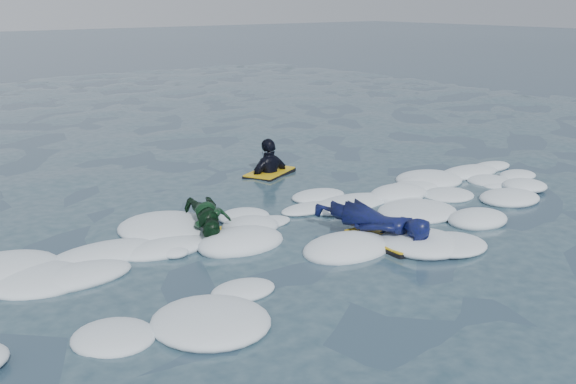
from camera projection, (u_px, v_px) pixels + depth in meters
name	position (u px, v px, depth m)	size (l,w,h in m)	color
ground	(324.00, 264.00, 8.22)	(120.00, 120.00, 0.00)	#18273B
foam_band	(270.00, 240.00, 9.00)	(12.00, 3.10, 0.30)	white
prone_woman_unit	(376.00, 222.00, 9.01)	(0.81, 1.69, 0.42)	black
prone_child_unit	(210.00, 220.00, 9.11)	(0.98, 1.25, 0.44)	black
waiting_rider_unit	(270.00, 181.00, 12.29)	(1.13, 0.92, 1.49)	black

